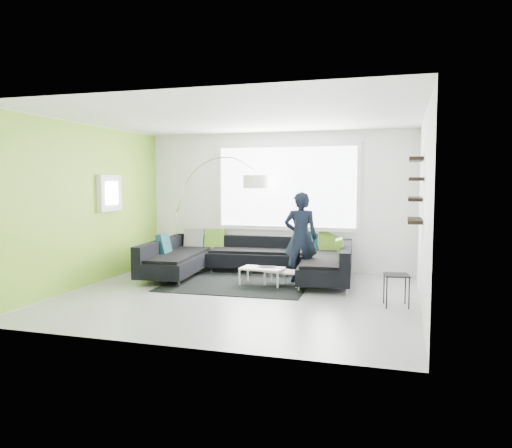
{
  "coord_description": "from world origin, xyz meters",
  "views": [
    {
      "loc": [
        2.49,
        -7.39,
        1.83
      ],
      "look_at": [
        0.02,
        0.9,
        1.07
      ],
      "focal_mm": 35.0,
      "sensor_mm": 36.0,
      "label": 1
    }
  ],
  "objects_px": {
    "coffee_table": "(273,276)",
    "laptop": "(267,267)",
    "sectional_sofa": "(250,260)",
    "side_table": "(396,290)",
    "person": "(301,237)",
    "arc_lamp": "(176,213)"
  },
  "relations": [
    {
      "from": "sectional_sofa",
      "to": "person",
      "type": "bearing_deg",
      "value": -10.83
    },
    {
      "from": "sectional_sofa",
      "to": "person",
      "type": "height_order",
      "value": "person"
    },
    {
      "from": "arc_lamp",
      "to": "laptop",
      "type": "distance_m",
      "value": 2.76
    },
    {
      "from": "sectional_sofa",
      "to": "arc_lamp",
      "type": "distance_m",
      "value": 2.14
    },
    {
      "from": "coffee_table",
      "to": "arc_lamp",
      "type": "xyz_separation_m",
      "value": [
        -2.42,
        1.22,
        1.0
      ]
    },
    {
      "from": "arc_lamp",
      "to": "laptop",
      "type": "relative_size",
      "value": 6.9
    },
    {
      "from": "arc_lamp",
      "to": "person",
      "type": "distance_m",
      "value": 2.96
    },
    {
      "from": "coffee_table",
      "to": "side_table",
      "type": "bearing_deg",
      "value": -18.85
    },
    {
      "from": "sectional_sofa",
      "to": "side_table",
      "type": "distance_m",
      "value": 3.01
    },
    {
      "from": "sectional_sofa",
      "to": "arc_lamp",
      "type": "bearing_deg",
      "value": 153.53
    },
    {
      "from": "sectional_sofa",
      "to": "laptop",
      "type": "distance_m",
      "value": 0.71
    },
    {
      "from": "side_table",
      "to": "laptop",
      "type": "relative_size",
      "value": 1.42
    },
    {
      "from": "coffee_table",
      "to": "arc_lamp",
      "type": "height_order",
      "value": "arc_lamp"
    },
    {
      "from": "sectional_sofa",
      "to": "laptop",
      "type": "height_order",
      "value": "sectional_sofa"
    },
    {
      "from": "sectional_sofa",
      "to": "arc_lamp",
      "type": "relative_size",
      "value": 1.69
    },
    {
      "from": "sectional_sofa",
      "to": "person",
      "type": "relative_size",
      "value": 2.4
    },
    {
      "from": "coffee_table",
      "to": "laptop",
      "type": "relative_size",
      "value": 2.85
    },
    {
      "from": "laptop",
      "to": "coffee_table",
      "type": "bearing_deg",
      "value": 7.8
    },
    {
      "from": "side_table",
      "to": "person",
      "type": "relative_size",
      "value": 0.29
    },
    {
      "from": "coffee_table",
      "to": "side_table",
      "type": "distance_m",
      "value": 2.29
    },
    {
      "from": "sectional_sofa",
      "to": "side_table",
      "type": "height_order",
      "value": "sectional_sofa"
    },
    {
      "from": "sectional_sofa",
      "to": "side_table",
      "type": "bearing_deg",
      "value": -33.01
    }
  ]
}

